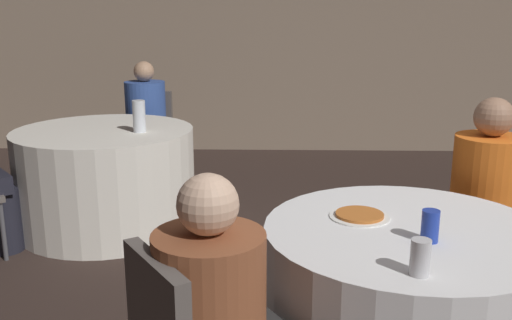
{
  "coord_description": "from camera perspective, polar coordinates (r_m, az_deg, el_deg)",
  "views": [
    {
      "loc": [
        -0.64,
        -2.28,
        1.57
      ],
      "look_at": [
        -0.71,
        0.54,
        0.85
      ],
      "focal_mm": 40.0,
      "sensor_mm": 36.0,
      "label": 1
    }
  ],
  "objects": [
    {
      "name": "chair_far_north",
      "position": [
        5.35,
        -10.55,
        2.93
      ],
      "size": [
        0.44,
        0.44,
        0.88
      ],
      "rotation": [
        0.0,
        0.0,
        -3.25
      ],
      "color": "#59514C",
      "rests_on": "ground_plane"
    },
    {
      "name": "soda_can_blue",
      "position": [
        2.22,
        17.02,
        -6.33
      ],
      "size": [
        0.07,
        0.07,
        0.12
      ],
      "color": "#1E38A5",
      "rests_on": "table_near"
    },
    {
      "name": "person_blue_shirt",
      "position": [
        5.2,
        -11.11,
        3.36
      ],
      "size": [
        0.38,
        0.52,
        1.16
      ],
      "rotation": [
        0.0,
        0.0,
        -3.25
      ],
      "color": "#282828",
      "rests_on": "ground_plane"
    },
    {
      "name": "bottle_far",
      "position": [
        4.15,
        -11.61,
        4.3
      ],
      "size": [
        0.09,
        0.09,
        0.23
      ],
      "color": "silver",
      "rests_on": "table_far"
    },
    {
      "name": "pizza_plate_near",
      "position": [
        2.43,
        10.32,
        -5.47
      ],
      "size": [
        0.25,
        0.25,
        0.02
      ],
      "color": "white",
      "rests_on": "table_near"
    },
    {
      "name": "soda_can_silver",
      "position": [
        1.94,
        16.1,
        -9.34
      ],
      "size": [
        0.07,
        0.07,
        0.12
      ],
      "color": "silver",
      "rests_on": "table_near"
    },
    {
      "name": "table_far",
      "position": [
        4.42,
        -14.72,
        -1.78
      ],
      "size": [
        1.31,
        1.31,
        0.75
      ],
      "color": "white",
      "rests_on": "ground_plane"
    },
    {
      "name": "wall_back",
      "position": [
        6.64,
        7.18,
        12.87
      ],
      "size": [
        16.0,
        0.06,
        2.8
      ],
      "color": "gray",
      "rests_on": "ground_plane"
    },
    {
      "name": "table_near",
      "position": [
        2.51,
        14.4,
        -14.58
      ],
      "size": [
        1.15,
        1.15,
        0.75
      ],
      "color": "white",
      "rests_on": "ground_plane"
    },
    {
      "name": "person_orange_shirt",
      "position": [
        3.13,
        21.5,
        -4.7
      ],
      "size": [
        0.48,
        0.49,
        1.17
      ],
      "rotation": [
        0.0,
        0.0,
        -3.83
      ],
      "color": "black",
      "rests_on": "ground_plane"
    },
    {
      "name": "chair_near_northeast",
      "position": [
        3.3,
        22.29,
        -5.2
      ],
      "size": [
        0.56,
        0.56,
        0.88
      ],
      "rotation": [
        0.0,
        0.0,
        -3.83
      ],
      "color": "#59514C",
      "rests_on": "ground_plane"
    }
  ]
}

